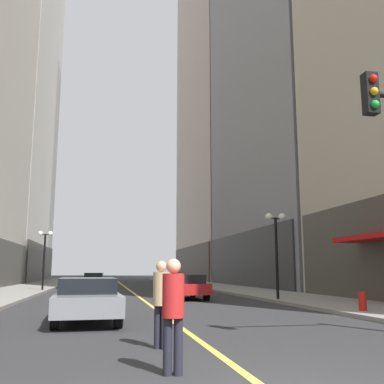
% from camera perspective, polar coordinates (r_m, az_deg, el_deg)
% --- Properties ---
extents(ground_plane, '(200.00, 200.00, 0.00)m').
position_cam_1_polar(ground_plane, '(40.33, -8.29, -12.04)').
color(ground_plane, '#2D2D30').
extents(sidewalk_left, '(4.50, 78.00, 0.15)m').
position_cam_1_polar(sidewalk_left, '(40.72, -20.20, -11.42)').
color(sidewalk_left, gray).
rests_on(sidewalk_left, ground).
extents(sidewalk_right, '(4.50, 78.00, 0.15)m').
position_cam_1_polar(sidewalk_right, '(41.59, 3.39, -11.95)').
color(sidewalk_right, gray).
rests_on(sidewalk_right, ground).
extents(lane_centre_stripe, '(0.16, 70.00, 0.01)m').
position_cam_1_polar(lane_centre_stripe, '(40.33, -8.29, -12.03)').
color(lane_centre_stripe, '#E5D64C').
rests_on(lane_centre_stripe, ground).
extents(building_left_far, '(12.20, 26.00, 50.80)m').
position_cam_1_polar(building_left_far, '(70.89, -22.56, 10.44)').
color(building_left_far, '#B7AD99').
rests_on(building_left_far, ground).
extents(building_right_far, '(15.24, 26.00, 92.16)m').
position_cam_1_polar(building_right_far, '(81.49, 5.46, 23.18)').
color(building_right_far, gray).
rests_on(building_right_far, ground).
extents(storefront_awning_right, '(1.60, 4.90, 3.12)m').
position_cam_1_polar(storefront_awning_right, '(21.48, 22.50, -5.37)').
color(storefront_awning_right, '#B21414').
rests_on(storefront_awning_right, ground).
extents(car_grey, '(2.09, 4.87, 1.32)m').
position_cam_1_polar(car_grey, '(14.48, -13.22, -12.99)').
color(car_grey, slate).
rests_on(car_grey, ground).
extents(car_red, '(1.96, 4.62, 1.32)m').
position_cam_1_polar(car_red, '(24.97, -0.84, -11.85)').
color(car_red, '#B21919').
rests_on(car_red, ground).
extents(car_maroon, '(1.80, 4.61, 1.32)m').
position_cam_1_polar(car_maroon, '(34.52, -2.59, -11.31)').
color(car_maroon, maroon).
rests_on(car_maroon, ground).
extents(car_green, '(1.98, 4.08, 1.32)m').
position_cam_1_polar(car_green, '(41.90, -12.40, -10.85)').
color(car_green, '#196038').
rests_on(car_green, ground).
extents(pedestrian_in_red_jacket, '(0.38, 0.38, 1.74)m').
position_cam_1_polar(pedestrian_in_red_jacket, '(7.10, -2.41, -14.33)').
color(pedestrian_in_red_jacket, black).
rests_on(pedestrian_in_red_jacket, ground).
extents(pedestrian_in_tan_trench, '(0.48, 0.48, 1.75)m').
position_cam_1_polar(pedestrian_in_tan_trench, '(9.41, -3.94, -13.17)').
color(pedestrian_in_tan_trench, black).
rests_on(pedestrian_in_tan_trench, ground).
extents(street_lamp_left_far, '(1.06, 0.36, 4.43)m').
position_cam_1_polar(street_lamp_left_far, '(34.97, -18.26, -6.65)').
color(street_lamp_left_far, black).
rests_on(street_lamp_left_far, ground).
extents(street_lamp_right_mid, '(1.06, 0.36, 4.43)m').
position_cam_1_polar(street_lamp_right_mid, '(23.13, 10.65, -5.55)').
color(street_lamp_right_mid, black).
rests_on(street_lamp_right_mid, ground).
extents(fire_hydrant_right, '(0.28, 0.28, 0.80)m').
position_cam_1_polar(fire_hydrant_right, '(17.38, 20.91, -13.12)').
color(fire_hydrant_right, red).
rests_on(fire_hydrant_right, ground).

